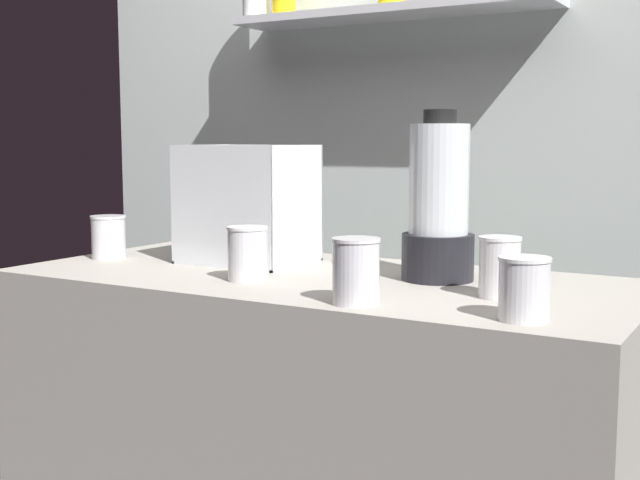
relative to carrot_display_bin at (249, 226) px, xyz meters
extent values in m
cube|color=#9E998E|center=(0.26, -0.09, -0.54)|extent=(1.40, 0.64, 0.90)
cube|color=silver|center=(0.26, 0.68, 0.26)|extent=(2.60, 0.04, 2.50)
cube|color=silver|center=(0.11, 0.56, 0.58)|extent=(0.98, 0.20, 0.02)
cylinder|color=yellow|center=(-0.26, 0.57, 0.64)|extent=(0.08, 0.08, 0.11)
cube|color=white|center=(0.00, 0.00, -0.09)|extent=(0.29, 0.23, 0.01)
cube|color=white|center=(0.00, -0.11, 0.05)|extent=(0.29, 0.01, 0.29)
cube|color=white|center=(0.00, 0.11, 0.05)|extent=(0.29, 0.01, 0.29)
cube|color=white|center=(-0.14, 0.00, 0.05)|extent=(0.01, 0.23, 0.29)
cube|color=white|center=(0.14, 0.00, 0.05)|extent=(0.01, 0.23, 0.29)
cone|color=orange|center=(0.00, -0.01, -0.07)|extent=(0.06, 0.14, 0.03)
cone|color=orange|center=(-0.04, 0.00, -0.07)|extent=(0.17, 0.05, 0.03)
cone|color=orange|center=(0.01, 0.02, -0.07)|extent=(0.17, 0.06, 0.03)
cone|color=orange|center=(0.05, 0.00, -0.07)|extent=(0.06, 0.15, 0.03)
cone|color=orange|center=(0.03, 0.01, -0.03)|extent=(0.04, 0.18, 0.04)
cone|color=orange|center=(0.03, -0.02, -0.05)|extent=(0.14, 0.12, 0.02)
cone|color=orange|center=(0.00, 0.01, -0.03)|extent=(0.07, 0.16, 0.03)
cone|color=orange|center=(-0.04, 0.01, -0.05)|extent=(0.07, 0.18, 0.03)
cone|color=orange|center=(-0.01, -0.01, -0.02)|extent=(0.13, 0.14, 0.02)
cylinder|color=black|center=(0.50, -0.01, -0.04)|extent=(0.16, 0.16, 0.10)
cylinder|color=silver|center=(0.50, -0.01, 0.13)|extent=(0.13, 0.13, 0.23)
cylinder|color=yellow|center=(0.50, -0.01, 0.03)|extent=(0.11, 0.11, 0.04)
cylinder|color=black|center=(0.50, -0.01, 0.26)|extent=(0.07, 0.07, 0.03)
cylinder|color=white|center=(-0.35, -0.13, -0.04)|extent=(0.09, 0.09, 0.10)
cylinder|color=red|center=(-0.35, -0.13, -0.05)|extent=(0.08, 0.08, 0.09)
cylinder|color=white|center=(-0.35, -0.13, 0.02)|extent=(0.09, 0.09, 0.01)
cylinder|color=white|center=(0.16, -0.23, -0.04)|extent=(0.08, 0.08, 0.11)
cylinder|color=maroon|center=(0.16, -0.23, -0.05)|extent=(0.08, 0.08, 0.08)
cylinder|color=white|center=(0.16, -0.23, 0.02)|extent=(0.09, 0.09, 0.01)
cylinder|color=white|center=(0.48, -0.34, -0.03)|extent=(0.09, 0.09, 0.12)
cylinder|color=yellow|center=(0.48, -0.34, -0.04)|extent=(0.08, 0.08, 0.10)
cylinder|color=white|center=(0.48, -0.34, 0.03)|extent=(0.09, 0.09, 0.01)
cylinder|color=white|center=(0.68, -0.14, -0.03)|extent=(0.08, 0.08, 0.11)
cylinder|color=orange|center=(0.68, -0.14, -0.05)|extent=(0.07, 0.07, 0.08)
cylinder|color=white|center=(0.68, -0.14, 0.02)|extent=(0.08, 0.08, 0.01)
cylinder|color=white|center=(0.78, -0.32, -0.04)|extent=(0.08, 0.08, 0.10)
cylinder|color=yellow|center=(0.78, -0.32, -0.05)|extent=(0.08, 0.08, 0.07)
cylinder|color=white|center=(0.78, -0.32, 0.01)|extent=(0.09, 0.09, 0.01)
camera|label=1|loc=(1.17, -1.66, 0.21)|focal=46.32mm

